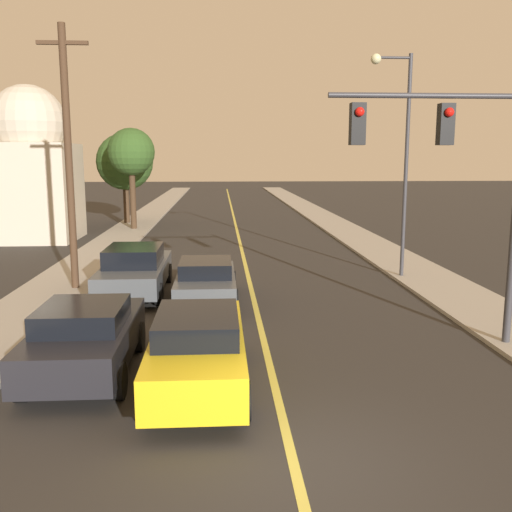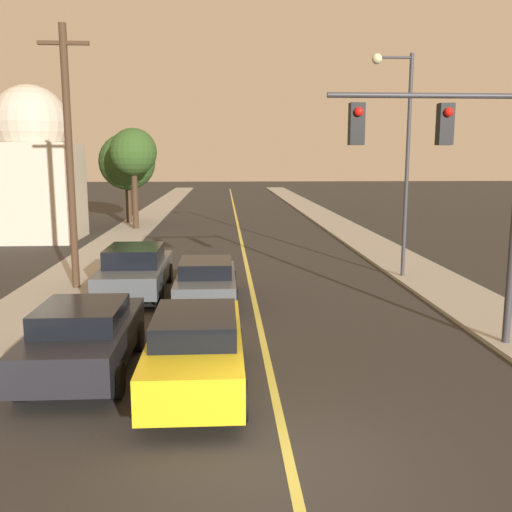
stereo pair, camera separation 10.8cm
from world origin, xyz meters
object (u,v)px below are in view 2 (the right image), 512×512
(car_near_lane_second, at_px, (206,280))
(domed_building_left, at_px, (34,167))
(car_near_lane_front, at_px, (196,347))
(streetlamp_right, at_px, (400,139))
(car_outer_lane_second, at_px, (136,269))
(tree_left_far, at_px, (127,162))
(car_outer_lane_front, at_px, (84,337))
(tree_left_near, at_px, (133,153))
(utility_pole_left, at_px, (69,155))
(traffic_signal_mast, at_px, (456,162))

(car_near_lane_second, bearing_deg, domed_building_left, 123.91)
(car_near_lane_front, height_order, streetlamp_right, streetlamp_right)
(car_near_lane_front, xyz_separation_m, domed_building_left, (-9.56, 20.79, 3.11))
(streetlamp_right, bearing_deg, car_near_lane_front, -125.16)
(car_outer_lane_second, relative_size, tree_left_far, 0.87)
(car_outer_lane_front, bearing_deg, domed_building_left, 109.92)
(car_near_lane_front, bearing_deg, tree_left_near, 101.11)
(tree_left_near, bearing_deg, tree_left_far, 105.69)
(utility_pole_left, height_order, tree_left_far, utility_pole_left)
(domed_building_left, bearing_deg, tree_left_near, 39.46)
(car_near_lane_front, distance_m, car_outer_lane_front, 2.48)
(car_near_lane_front, relative_size, streetlamp_right, 0.61)
(tree_left_far, bearing_deg, traffic_signal_mast, -66.12)
(car_outer_lane_front, xyz_separation_m, tree_left_near, (-2.51, 23.82, 3.92))
(car_outer_lane_second, distance_m, traffic_signal_mast, 10.61)
(car_near_lane_second, bearing_deg, tree_left_near, 104.98)
(tree_left_near, bearing_deg, car_near_lane_front, -78.89)
(tree_left_near, bearing_deg, car_near_lane_second, -75.02)
(utility_pole_left, bearing_deg, tree_left_near, 91.50)
(car_near_lane_second, distance_m, car_outer_lane_front, 6.18)
(tree_left_near, xyz_separation_m, tree_left_far, (-0.94, 3.36, -0.58))
(car_outer_lane_second, xyz_separation_m, tree_left_near, (-2.51, 16.77, 3.89))
(car_outer_lane_second, bearing_deg, domed_building_left, 119.27)
(car_near_lane_second, bearing_deg, utility_pole_left, 156.89)
(traffic_signal_mast, relative_size, utility_pole_left, 0.70)
(car_outer_lane_front, relative_size, utility_pole_left, 0.51)
(car_outer_lane_front, xyz_separation_m, traffic_signal_mast, (8.08, 1.13, 3.53))
(tree_left_near, bearing_deg, domed_building_left, -140.54)
(car_near_lane_front, bearing_deg, tree_left_far, 101.67)
(streetlamp_right, relative_size, utility_pole_left, 0.93)
(utility_pole_left, bearing_deg, traffic_signal_mast, -32.51)
(tree_left_far, bearing_deg, car_outer_lane_front, -82.76)
(traffic_signal_mast, xyz_separation_m, streetlamp_right, (1.09, 7.73, 0.74))
(car_near_lane_second, xyz_separation_m, tree_left_far, (-5.79, 21.46, 3.41))
(car_near_lane_second, xyz_separation_m, streetlamp_right, (6.84, 3.14, 4.34))
(car_outer_lane_second, distance_m, domed_building_left, 15.10)
(car_outer_lane_second, relative_size, tree_left_near, 0.84)
(car_outer_lane_second, distance_m, tree_left_near, 17.40)
(tree_left_near, xyz_separation_m, domed_building_left, (-4.71, -3.88, -0.79))
(car_near_lane_second, distance_m, domed_building_left, 17.43)
(tree_left_near, bearing_deg, traffic_signal_mast, -64.99)
(car_outer_lane_second, relative_size, traffic_signal_mast, 0.87)
(car_near_lane_front, relative_size, utility_pole_left, 0.57)
(traffic_signal_mast, bearing_deg, car_near_lane_front, -161.01)
(car_outer_lane_front, distance_m, tree_left_near, 24.27)
(utility_pole_left, xyz_separation_m, tree_left_near, (-0.43, 16.22, 0.20))
(car_outer_lane_second, height_order, utility_pole_left, utility_pole_left)
(car_outer_lane_front, xyz_separation_m, domed_building_left, (-7.23, 19.94, 3.12))
(tree_left_far, bearing_deg, utility_pole_left, -86.00)
(car_outer_lane_second, height_order, tree_left_far, tree_left_far)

